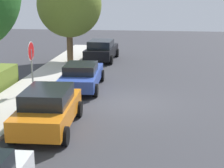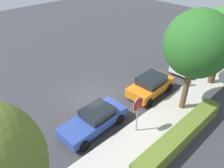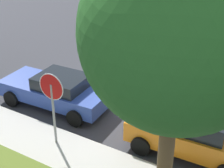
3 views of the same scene
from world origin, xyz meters
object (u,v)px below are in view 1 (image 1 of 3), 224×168
Objects in this scene: parked_car_blue at (82,75)px; parked_car_black at (102,50)px; stop_sign at (31,59)px; street_tree_mid_block at (69,5)px; parked_car_orange at (48,108)px.

parked_car_black is (7.63, 0.16, 0.07)m from parked_car_blue.
street_tree_mid_block reaches higher than stop_sign.
parked_car_orange is 12.35m from street_tree_mid_block.
street_tree_mid_block is at bearing 9.86° from parked_car_orange.
stop_sign is 0.59× the size of parked_car_blue.
parked_car_orange is at bearing -170.14° from street_tree_mid_block.
parked_car_black is 0.69× the size of street_tree_mid_block.
stop_sign reaches higher than parked_car_black.
parked_car_black is (9.23, -1.88, -1.06)m from stop_sign.
parked_car_blue is 1.05× the size of parked_car_black.
stop_sign is 8.16m from street_tree_mid_block.
parked_car_orange is 0.94× the size of parked_car_black.
parked_car_blue is at bearing -178.78° from parked_car_black.
parked_car_blue is 5.49m from parked_car_orange.
stop_sign is 2.83m from parked_car_blue.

